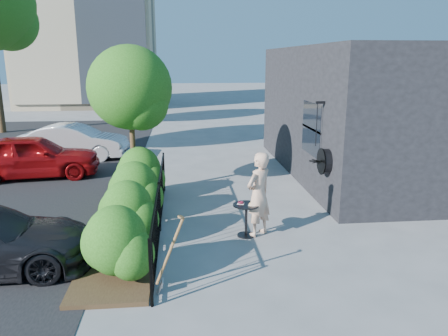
{
  "coord_description": "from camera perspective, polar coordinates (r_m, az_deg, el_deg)",
  "views": [
    {
      "loc": [
        -1.01,
        -8.95,
        3.62
      ],
      "look_at": [
        -0.04,
        0.68,
        1.2
      ],
      "focal_mm": 35.0,
      "sensor_mm": 36.0,
      "label": 1
    }
  ],
  "objects": [
    {
      "name": "woman",
      "position": [
        9.09,
        4.55,
        -3.47
      ],
      "size": [
        0.77,
        0.75,
        1.79
      ],
      "primitive_type": "imported",
      "rotation": [
        0.0,
        0.0,
        3.84
      ],
      "color": "#DDAD8F",
      "rests_on": "ground"
    },
    {
      "name": "shovel",
      "position": [
        7.05,
        -7.32,
        -11.67
      ],
      "size": [
        0.49,
        0.17,
        1.32
      ],
      "color": "brown",
      "rests_on": "ground"
    },
    {
      "name": "cafe_table",
      "position": [
        9.15,
        2.91,
        -6.04
      ],
      "size": [
        0.56,
        0.56,
        0.74
      ],
      "rotation": [
        0.0,
        0.0,
        -0.3
      ],
      "color": "black",
      "rests_on": "ground"
    },
    {
      "name": "car_silver",
      "position": [
        17.21,
        -18.92,
        3.3
      ],
      "size": [
        3.99,
        1.73,
        1.28
      ],
      "primitive_type": "imported",
      "rotation": [
        0.0,
        0.0,
        1.47
      ],
      "color": "silver",
      "rests_on": "ground"
    },
    {
      "name": "patio_tree",
      "position": [
        11.8,
        -11.88,
        9.58
      ],
      "size": [
        2.2,
        2.2,
        3.94
      ],
      "color": "#3F2B19",
      "rests_on": "ground"
    },
    {
      "name": "car_red",
      "position": [
        14.85,
        -23.74,
        1.43
      ],
      "size": [
        4.19,
        2.11,
        1.37
      ],
      "primitive_type": "imported",
      "rotation": [
        0.0,
        0.0,
        1.7
      ],
      "color": "#9F0D10",
      "rests_on": "ground"
    },
    {
      "name": "ground",
      "position": [
        9.71,
        0.63,
        -7.86
      ],
      "size": [
        120.0,
        120.0,
        0.0
      ],
      "primitive_type": "plane",
      "color": "gray",
      "rests_on": "ground"
    },
    {
      "name": "shop_building",
      "position": [
        15.03,
        20.09,
        7.0
      ],
      "size": [
        6.22,
        9.0,
        4.0
      ],
      "color": "black",
      "rests_on": "ground"
    },
    {
      "name": "shrubs",
      "position": [
        9.57,
        -12.05,
        -4.05
      ],
      "size": [
        1.1,
        5.6,
        1.24
      ],
      "color": "#215714",
      "rests_on": "ground"
    },
    {
      "name": "planting_bed",
      "position": [
        9.71,
        -12.5,
        -7.95
      ],
      "size": [
        1.3,
        6.0,
        0.08
      ],
      "primitive_type": "cube",
      "color": "#382616",
      "rests_on": "ground"
    },
    {
      "name": "fence",
      "position": [
        9.47,
        -8.45,
        -4.97
      ],
      "size": [
        0.05,
        6.05,
        1.1
      ],
      "color": "black",
      "rests_on": "ground"
    }
  ]
}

